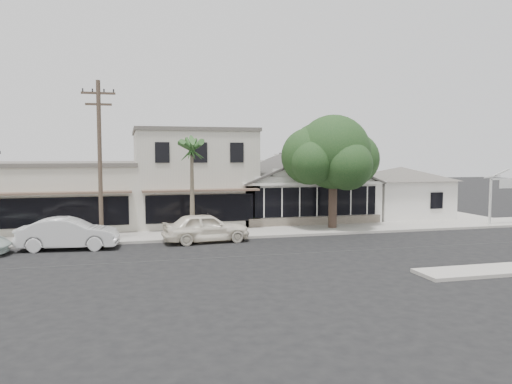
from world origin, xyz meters
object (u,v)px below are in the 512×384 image
object	(u,v)px
car_1	(69,234)
car_0	(206,228)
shade_tree	(331,154)
utility_pole	(100,158)

from	to	relation	value
car_1	car_0	bearing A→B (deg)	-81.68
car_1	shade_tree	xyz separation A→B (m)	(16.09, 3.02, 4.15)
car_0	car_1	world-z (taller)	car_1
utility_pole	shade_tree	size ratio (longest dim) A/B	1.19
utility_pole	car_0	xyz separation A→B (m)	(5.72, -0.74, -3.96)
utility_pole	car_1	world-z (taller)	utility_pole
utility_pole	car_1	distance (m)	4.40
shade_tree	car_0	bearing A→B (deg)	-162.77
utility_pole	car_1	bearing A→B (deg)	-147.14
car_0	shade_tree	world-z (taller)	shade_tree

